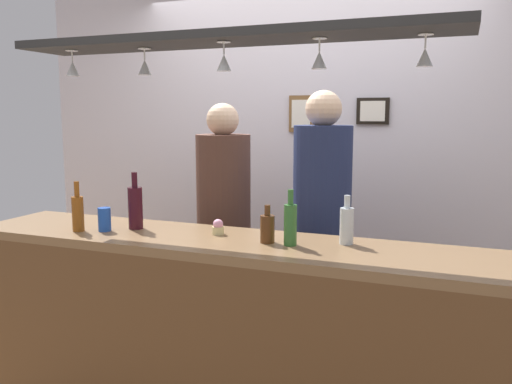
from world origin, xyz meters
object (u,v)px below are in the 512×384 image
object	(u,v)px
bottle_beer_amber_tall	(78,212)
bottle_beer_brown_stubby	(267,228)
bottle_soda_clear	(347,225)
drink_can	(104,219)
picture_frame_upper_small	(373,111)
picture_frame_crest	(301,114)
cupcake	(218,227)
person_left_brown_shirt	(224,212)
bottle_wine_dark_red	(135,207)
person_middle_navy_shirt	(322,212)
bottle_beer_green_import	(290,223)

from	to	relation	value
bottle_beer_amber_tall	bottle_beer_brown_stubby	world-z (taller)	bottle_beer_amber_tall
bottle_soda_clear	bottle_beer_brown_stubby	bearing A→B (deg)	-162.87
drink_can	picture_frame_upper_small	bearing A→B (deg)	52.65
bottle_soda_clear	picture_frame_crest	size ratio (longest dim) A/B	0.88
bottle_soda_clear	cupcake	bearing A→B (deg)	-176.52
bottle_beer_amber_tall	picture_frame_crest	xyz separation A→B (m)	(0.74, 1.52, 0.50)
person_left_brown_shirt	bottle_wine_dark_red	bearing A→B (deg)	-107.59
picture_frame_crest	bottle_beer_brown_stubby	bearing A→B (deg)	-79.63
bottle_beer_amber_tall	picture_frame_crest	size ratio (longest dim) A/B	1.00
bottle_beer_brown_stubby	picture_frame_crest	xyz separation A→B (m)	(-0.26, 1.40, 0.53)
person_middle_navy_shirt	picture_frame_crest	bearing A→B (deg)	115.76
bottle_beer_green_import	drink_can	xyz separation A→B (m)	(-0.99, -0.06, -0.04)
cupcake	picture_frame_crest	xyz separation A→B (m)	(0.03, 1.33, 0.57)
bottle_beer_green_import	bottle_wine_dark_red	distance (m)	0.87
picture_frame_upper_small	drink_can	bearing A→B (deg)	-127.35
bottle_wine_dark_red	person_left_brown_shirt	bearing A→B (deg)	72.41
person_middle_navy_shirt	drink_can	world-z (taller)	person_middle_navy_shirt
bottle_beer_amber_tall	bottle_beer_brown_stubby	distance (m)	1.00
person_left_brown_shirt	bottle_wine_dark_red	xyz separation A→B (m)	(-0.21, -0.65, 0.13)
person_left_brown_shirt	picture_frame_upper_small	world-z (taller)	picture_frame_upper_small
person_left_brown_shirt	drink_can	size ratio (longest dim) A/B	14.01
cupcake	picture_frame_crest	size ratio (longest dim) A/B	0.30
bottle_beer_green_import	bottle_beer_brown_stubby	xyz separation A→B (m)	(-0.12, 0.01, -0.03)
drink_can	cupcake	bearing A→B (deg)	13.83
bottle_beer_brown_stubby	person_left_brown_shirt	bearing A→B (deg)	128.50
person_middle_navy_shirt	person_left_brown_shirt	bearing A→B (deg)	180.00
bottle_beer_amber_tall	person_left_brown_shirt	bearing A→B (deg)	61.13
person_middle_navy_shirt	picture_frame_upper_small	world-z (taller)	person_middle_navy_shirt
bottle_beer_amber_tall	bottle_soda_clear	xyz separation A→B (m)	(1.35, 0.24, -0.01)
bottle_beer_amber_tall	bottle_beer_green_import	xyz separation A→B (m)	(1.11, 0.12, 0.00)
cupcake	picture_frame_crest	bearing A→B (deg)	88.53
person_left_brown_shirt	person_middle_navy_shirt	distance (m)	0.63
person_left_brown_shirt	bottle_wine_dark_red	size ratio (longest dim) A/B	5.70
bottle_beer_brown_stubby	person_middle_navy_shirt	bearing A→B (deg)	82.77
person_middle_navy_shirt	bottle_beer_amber_tall	xyz separation A→B (m)	(-1.08, -0.81, 0.07)
person_middle_navy_shirt	bottle_beer_amber_tall	size ratio (longest dim) A/B	6.84
bottle_beer_green_import	person_middle_navy_shirt	bearing A→B (deg)	92.37
bottle_beer_amber_tall	cupcake	xyz separation A→B (m)	(0.70, 0.20, -0.06)
cupcake	picture_frame_upper_small	xyz separation A→B (m)	(0.54, 1.33, 0.58)
person_left_brown_shirt	bottle_beer_brown_stubby	xyz separation A→B (m)	(0.55, -0.69, 0.08)
person_left_brown_shirt	bottle_beer_amber_tall	xyz separation A→B (m)	(-0.45, -0.81, 0.11)
picture_frame_upper_small	picture_frame_crest	bearing A→B (deg)	180.00
picture_frame_crest	bottle_beer_green_import	bearing A→B (deg)	-75.20
bottle_beer_green_import	cupcake	world-z (taller)	bottle_beer_green_import
person_middle_navy_shirt	picture_frame_upper_small	bearing A→B (deg)	76.98
drink_can	picture_frame_upper_small	distance (m)	1.93
bottle_beer_amber_tall	person_middle_navy_shirt	bearing A→B (deg)	36.95
cupcake	drink_can	bearing A→B (deg)	-166.17
bottle_beer_amber_tall	cupcake	world-z (taller)	bottle_beer_amber_tall
bottle_beer_green_import	bottle_wine_dark_red	size ratio (longest dim) A/B	0.87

